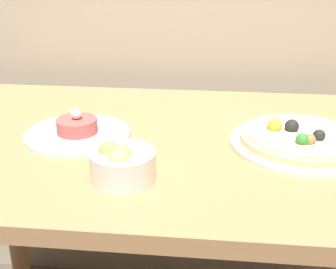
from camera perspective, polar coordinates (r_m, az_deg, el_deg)
The scene contains 4 objects.
dining_table at distance 1.10m, azimuth -1.44°, elevation -6.18°, with size 1.16×0.73×0.77m.
pizza_plate at distance 1.04m, azimuth 15.90°, elevation -0.59°, with size 0.31×0.31×0.05m.
tartare_plate at distance 1.07m, azimuth -10.97°, elevation 0.39°, with size 0.24×0.24×0.07m.
small_bowl at distance 0.86m, azimuth -5.69°, elevation -3.51°, with size 0.12×0.12×0.07m.
Camera 1 is at (0.13, -0.58, 1.18)m, focal length 50.00 mm.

